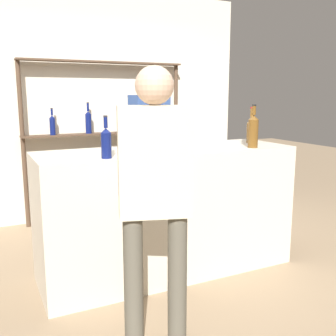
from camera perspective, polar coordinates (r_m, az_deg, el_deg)
ground_plane at (r=3.60m, az=0.00°, el=-14.53°), size 16.00×16.00×0.00m
bar_counter at (r=3.41m, az=0.00°, el=-6.27°), size 2.18×0.69×1.08m
back_wall at (r=5.09m, az=-9.74°, el=8.98°), size 3.78×0.12×2.80m
back_shelf at (r=4.92m, az=-8.97°, el=7.34°), size 2.00×0.18×1.92m
counter_bottle_0 at (r=3.44m, az=12.26°, el=5.34°), size 0.09×0.09×0.37m
counter_bottle_1 at (r=2.98m, az=-5.50°, el=4.71°), size 0.07×0.07×0.37m
counter_bottle_2 at (r=2.83m, az=-8.97°, el=3.74°), size 0.07×0.07×0.30m
counter_bottle_3 at (r=3.17m, az=-5.65°, el=4.61°), size 0.08×0.08×0.33m
counter_bottle_4 at (r=3.79m, az=12.02°, el=5.47°), size 0.09×0.09×0.34m
server_behind_counter at (r=4.14m, az=-2.66°, el=3.94°), size 0.45×0.27×1.76m
customer_left at (r=2.32m, az=-1.90°, el=-2.58°), size 0.46×0.31×1.69m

